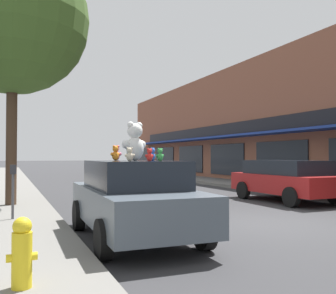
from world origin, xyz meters
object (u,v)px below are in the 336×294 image
(teddy_bear_giant, at_px, (135,142))
(teddy_bear_red, at_px, (149,155))
(plush_art_car, at_px, (134,198))
(teddy_bear_cream, at_px, (130,154))
(teddy_bear_orange, at_px, (115,153))
(street_tree, at_px, (13,19))
(teddy_bear_green, at_px, (160,155))
(parked_car_far_center, at_px, (286,179))
(teddy_bear_pink, at_px, (116,153))
(fire_hydrant, at_px, (22,252))
(teddy_bear_blue, at_px, (152,154))
(parking_meter, at_px, (13,184))

(teddy_bear_giant, xyz_separation_m, teddy_bear_red, (-0.04, -0.94, -0.26))
(plush_art_car, distance_m, teddy_bear_cream, 1.10)
(teddy_bear_giant, distance_m, teddy_bear_red, 0.98)
(teddy_bear_orange, bearing_deg, street_tree, -90.62)
(teddy_bear_giant, height_order, teddy_bear_green, teddy_bear_giant)
(parked_car_far_center, bearing_deg, teddy_bear_pink, -158.88)
(street_tree, bearing_deg, teddy_bear_red, -70.68)
(teddy_bear_orange, relative_size, fire_hydrant, 0.41)
(teddy_bear_blue, height_order, teddy_bear_cream, teddy_bear_blue)
(street_tree, bearing_deg, parking_meter, -89.48)
(teddy_bear_pink, xyz_separation_m, parking_meter, (-2.06, 1.58, -0.73))
(teddy_bear_red, relative_size, teddy_bear_cream, 0.92)
(teddy_bear_blue, height_order, teddy_bear_pink, teddy_bear_pink)
(street_tree, height_order, fire_hydrant, street_tree)
(teddy_bear_giant, distance_m, teddy_bear_pink, 0.92)
(teddy_bear_blue, height_order, teddy_bear_green, teddy_bear_blue)
(fire_hydrant, distance_m, parking_meter, 5.03)
(teddy_bear_pink, height_order, teddy_bear_green, teddy_bear_pink)
(fire_hydrant, bearing_deg, teddy_bear_pink, 59.55)
(teddy_bear_orange, xyz_separation_m, street_tree, (-2.03, 4.54, 4.14))
(teddy_bear_pink, distance_m, parking_meter, 2.70)
(plush_art_car, bearing_deg, teddy_bear_green, -62.86)
(teddy_bear_pink, height_order, parking_meter, teddy_bear_pink)
(teddy_bear_giant, height_order, teddy_bear_cream, teddy_bear_giant)
(plush_art_car, xyz_separation_m, fire_hydrant, (-2.12, -2.48, -0.26))
(teddy_bear_cream, distance_m, parked_car_far_center, 8.38)
(teddy_bear_blue, bearing_deg, parked_car_far_center, 174.16)
(teddy_bear_red, xyz_separation_m, parking_meter, (-2.16, 3.41, -0.68))
(parking_meter, bearing_deg, street_tree, 90.52)
(street_tree, bearing_deg, plush_art_car, -67.68)
(teddy_bear_cream, relative_size, parked_car_far_center, 0.06)
(teddy_bear_pink, relative_size, teddy_bear_green, 1.38)
(teddy_bear_blue, xyz_separation_m, teddy_bear_pink, (-0.42, 1.12, 0.04))
(teddy_bear_orange, bearing_deg, teddy_bear_red, 70.65)
(street_tree, bearing_deg, teddy_bear_pink, -64.58)
(teddy_bear_blue, relative_size, teddy_bear_orange, 0.80)
(plush_art_car, xyz_separation_m, teddy_bear_red, (-0.01, -0.89, 0.83))
(parked_car_far_center, height_order, fire_hydrant, parked_car_far_center)
(teddy_bear_giant, xyz_separation_m, teddy_bear_blue, (0.29, -0.23, -0.25))
(plush_art_car, relative_size, teddy_bear_blue, 16.20)
(teddy_bear_blue, xyz_separation_m, parked_car_far_center, (6.55, 3.81, -0.84))
(plush_art_car, xyz_separation_m, teddy_bear_cream, (-0.29, -0.64, 0.84))
(plush_art_car, distance_m, teddy_bear_giant, 1.09)
(teddy_bear_giant, xyz_separation_m, teddy_bear_orange, (-0.19, 0.74, -0.22))
(parked_car_far_center, xyz_separation_m, fire_hydrant, (-8.99, -6.12, -0.27))
(teddy_bear_giant, distance_m, parking_meter, 3.44)
(teddy_bear_cream, distance_m, parking_meter, 3.74)
(parking_meter, bearing_deg, teddy_bear_pink, -37.51)
(teddy_bear_giant, bearing_deg, fire_hydrant, 29.69)
(teddy_bear_cream, bearing_deg, fire_hydrant, 69.98)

